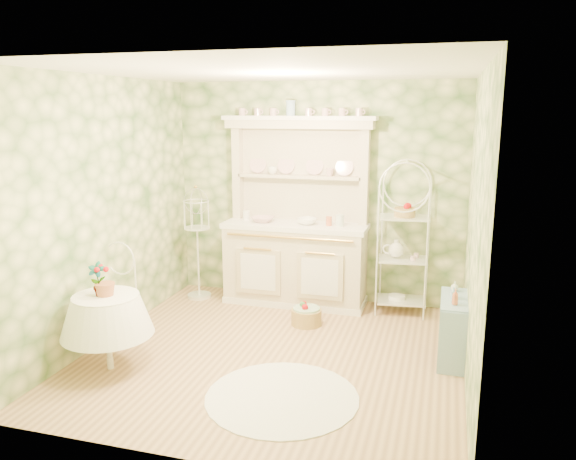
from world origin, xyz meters
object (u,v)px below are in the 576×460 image
(bakers_rack, at_px, (404,233))
(birdcage_stand, at_px, (198,244))
(kitchen_dresser, at_px, (295,212))
(side_shelf, at_px, (453,329))
(floor_basket, at_px, (306,316))
(round_table, at_px, (108,333))
(cafe_chair, at_px, (113,298))

(bakers_rack, distance_m, birdcage_stand, 2.55)
(birdcage_stand, bearing_deg, kitchen_dresser, 6.84)
(kitchen_dresser, bearing_deg, bakers_rack, 0.50)
(side_shelf, relative_size, birdcage_stand, 0.50)
(bakers_rack, height_order, floor_basket, bakers_rack)
(bakers_rack, bearing_deg, kitchen_dresser, 173.64)
(kitchen_dresser, relative_size, floor_basket, 7.29)
(round_table, distance_m, cafe_chair, 0.65)
(birdcage_stand, height_order, floor_basket, birdcage_stand)
(round_table, bearing_deg, kitchen_dresser, 62.39)
(side_shelf, distance_m, floor_basket, 1.64)
(side_shelf, height_order, floor_basket, side_shelf)
(bakers_rack, distance_m, side_shelf, 1.46)
(round_table, relative_size, birdcage_stand, 0.50)
(kitchen_dresser, height_order, bakers_rack, kitchen_dresser)
(birdcage_stand, bearing_deg, side_shelf, -17.87)
(side_shelf, xyz_separation_m, round_table, (-3.05, -1.09, 0.05))
(round_table, height_order, cafe_chair, cafe_chair)
(cafe_chair, bearing_deg, birdcage_stand, 84.66)
(floor_basket, bearing_deg, birdcage_stand, 161.07)
(kitchen_dresser, xyz_separation_m, floor_basket, (0.32, -0.68, -1.04))
(kitchen_dresser, relative_size, birdcage_stand, 1.62)
(bakers_rack, bearing_deg, round_table, -144.49)
(side_shelf, distance_m, birdcage_stand, 3.30)
(side_shelf, height_order, cafe_chair, cafe_chair)
(bakers_rack, xyz_separation_m, cafe_chair, (-2.78, -1.69, -0.50))
(floor_basket, bearing_deg, round_table, -133.68)
(cafe_chair, distance_m, floor_basket, 2.09)
(side_shelf, height_order, birdcage_stand, birdcage_stand)
(kitchen_dresser, relative_size, round_table, 3.25)
(side_shelf, xyz_separation_m, cafe_chair, (-3.36, -0.52, 0.17))
(floor_basket, bearing_deg, cafe_chair, -151.00)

